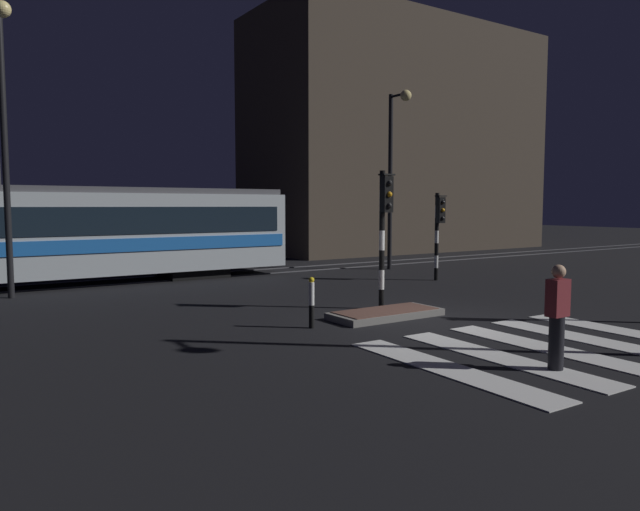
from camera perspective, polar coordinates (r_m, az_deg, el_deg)
The scene contains 13 objects.
ground_plane at distance 13.81m, azimuth 10.51°, elevation -6.26°, with size 120.00×120.00×0.00m, color black.
rail_near at distance 22.33m, azimuth -8.24°, elevation -1.95°, with size 80.00×0.12×0.03m, color #59595E.
rail_far at distance 23.63m, azimuth -9.73°, elevation -1.60°, with size 80.00×0.12×0.03m, color #59595E.
crosswalk_zebra at distance 11.82m, azimuth 21.17°, elevation -8.35°, with size 5.92×4.46×0.02m.
traffic_island at distance 14.10m, azimuth 6.36°, elevation -5.61°, with size 2.76×1.15×0.18m.
traffic_light_median_centre at distance 14.96m, azimuth 6.23°, elevation 3.60°, with size 0.36×0.42×3.52m.
traffic_light_corner_far_right at distance 21.09m, azimuth 11.40°, elevation 3.10°, with size 0.36×0.42×3.08m.
street_lamp_trackside_left at distance 18.84m, azimuth -28.19°, elevation 11.48°, with size 0.44×1.21×8.01m.
street_lamp_trackside_right at distance 24.43m, azimuth 7.20°, elevation 9.30°, with size 0.44×1.21×7.18m.
tram at distance 21.19m, azimuth -22.48°, elevation 2.06°, with size 14.75×2.58×4.15m.
pedestrian_waiting_at_kerb at distance 10.17m, azimuth 21.94°, elevation -5.50°, with size 0.36×0.24×1.71m.
bollard_island_edge at distance 12.74m, azimuth -0.82°, elevation -4.56°, with size 0.12×0.12×1.11m.
building_backdrop at distance 36.89m, azimuth 7.43°, elevation 10.99°, with size 17.80×8.00×13.23m, color #42382D.
Camera 1 is at (-9.44, -9.73, 2.64)m, focal length 33.12 mm.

